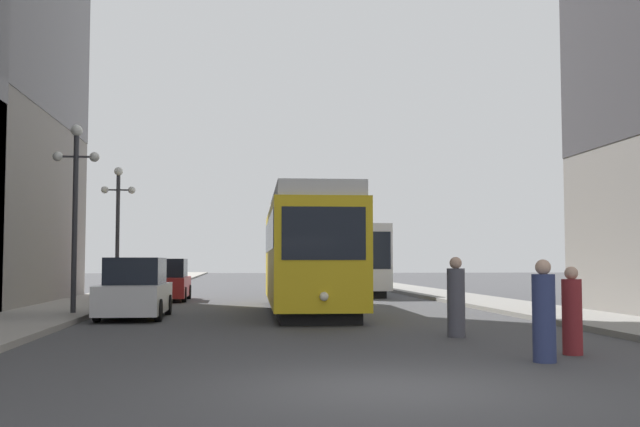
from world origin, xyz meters
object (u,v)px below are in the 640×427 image
object	(u,v)px
pedestrian_crossing_near	(456,300)
parked_car_left_mid	(135,290)
parked_car_left_near	(167,281)
pedestrian_crossing_far	(544,314)
streetcar	(307,250)
transit_bus	(346,257)
lamp_post_left_near	(75,189)
pedestrian_on_sidewalk	(572,314)
lamp_post_left_far	(118,212)

from	to	relation	value
pedestrian_crossing_near	parked_car_left_mid	bearing A→B (deg)	117.11
parked_car_left_near	pedestrian_crossing_far	world-z (taller)	parked_car_left_near
pedestrian_crossing_near	streetcar	bearing A→B (deg)	82.65
pedestrian_crossing_far	parked_car_left_near	bearing A→B (deg)	-37.85
transit_bus	lamp_post_left_near	distance (m)	19.63
streetcar	pedestrian_on_sidewalk	world-z (taller)	streetcar
lamp_post_left_far	parked_car_left_near	bearing A→B (deg)	39.33
parked_car_left_near	transit_bus	bearing A→B (deg)	36.84
parked_car_left_mid	parked_car_left_near	bearing A→B (deg)	90.37
streetcar	parked_car_left_mid	xyz separation A→B (m)	(-5.43, -2.38, -1.26)
parked_car_left_near	parked_car_left_mid	world-z (taller)	same
parked_car_left_mid	pedestrian_crossing_near	size ratio (longest dim) A/B	2.48
parked_car_left_near	lamp_post_left_near	bearing A→B (deg)	-100.71
pedestrian_crossing_near	pedestrian_on_sidewalk	xyz separation A→B (m)	(1.19, -3.39, -0.09)
parked_car_left_near	pedestrian_crossing_far	bearing A→B (deg)	-68.32
streetcar	parked_car_left_near	distance (m)	9.58
pedestrian_crossing_far	pedestrian_on_sidewalk	distance (m)	1.31
transit_bus	pedestrian_crossing_near	bearing A→B (deg)	-92.22
pedestrian_crossing_far	lamp_post_left_near	bearing A→B (deg)	-17.30
pedestrian_on_sidewalk	lamp_post_left_near	distance (m)	15.53
parked_car_left_mid	lamp_post_left_near	distance (m)	3.64
parked_car_left_mid	pedestrian_crossing_far	world-z (taller)	parked_car_left_mid
streetcar	transit_bus	size ratio (longest dim) A/B	1.01
streetcar	parked_car_left_near	bearing A→B (deg)	125.93
parked_car_left_near	streetcar	bearing A→B (deg)	-54.89
pedestrian_crossing_near	pedestrian_crossing_far	world-z (taller)	pedestrian_crossing_near
transit_bus	lamp_post_left_near	world-z (taller)	lamp_post_left_near
transit_bus	pedestrian_on_sidewalk	bearing A→B (deg)	-89.41
parked_car_left_near	parked_car_left_mid	size ratio (longest dim) A/B	1.01
parked_car_left_near	pedestrian_crossing_near	size ratio (longest dim) A/B	2.52
pedestrian_crossing_near	lamp_post_left_near	bearing A→B (deg)	121.40
transit_bus	pedestrian_crossing_far	size ratio (longest dim) A/B	7.09
transit_bus	lamp_post_left_near	size ratio (longest dim) A/B	2.15
pedestrian_on_sidewalk	lamp_post_left_far	xyz separation A→B (m)	(-11.10, 18.62, 3.00)
parked_car_left_near	pedestrian_crossing_far	distance (m)	22.67
lamp_post_left_near	transit_bus	bearing A→B (deg)	56.73
lamp_post_left_far	pedestrian_crossing_far	bearing A→B (deg)	-62.51
streetcar	parked_car_left_mid	distance (m)	6.06
parked_car_left_mid	pedestrian_crossing_near	xyz separation A→B (m)	(8.01, -6.61, 0.00)
transit_bus	parked_car_left_mid	size ratio (longest dim) A/B	2.75
pedestrian_crossing_far	transit_bus	bearing A→B (deg)	-60.37
transit_bus	pedestrian_on_sidewalk	size ratio (longest dim) A/B	7.66
transit_bus	pedestrian_crossing_near	world-z (taller)	transit_bus
transit_bus	lamp_post_left_far	size ratio (longest dim) A/B	2.26
pedestrian_crossing_near	pedestrian_on_sidewalk	world-z (taller)	pedestrian_crossing_near
parked_car_left_mid	pedestrian_crossing_far	size ratio (longest dim) A/B	2.58
streetcar	lamp_post_left_far	bearing A→B (deg)	140.68
parked_car_left_near	pedestrian_crossing_near	world-z (taller)	parked_car_left_near
transit_bus	pedestrian_crossing_near	size ratio (longest dim) A/B	6.83
parked_car_left_mid	pedestrian_on_sidewalk	distance (m)	13.59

